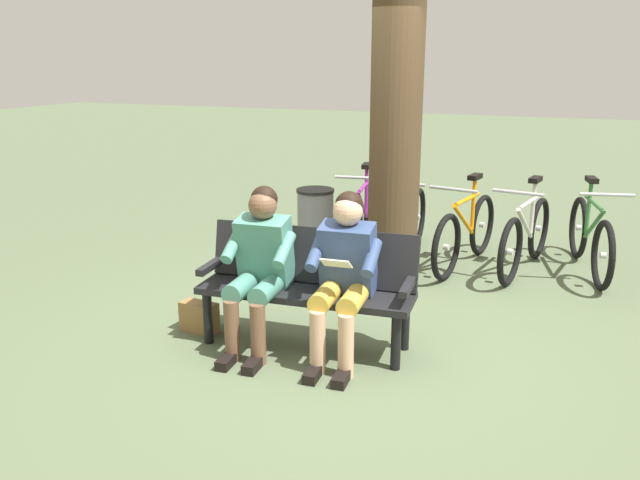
{
  "coord_description": "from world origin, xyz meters",
  "views": [
    {
      "loc": [
        -1.51,
        4.38,
        2.12
      ],
      "look_at": [
        0.26,
        -0.11,
        0.75
      ],
      "focal_mm": 36.8,
      "sensor_mm": 36.0,
      "label": 1
    }
  ],
  "objects_px": {
    "bench": "(309,279)",
    "bicycle_orange": "(408,225)",
    "person_reading": "(344,269)",
    "handbag": "(199,317)",
    "bicycle_blue": "(465,233)",
    "bicycle_purple": "(363,217)",
    "person_companion": "(260,261)",
    "tree_trunk": "(396,110)",
    "bicycle_silver": "(526,237)",
    "bicycle_green": "(590,237)",
    "litter_bin": "(315,232)"
  },
  "relations": [
    {
      "from": "handbag",
      "to": "bicycle_orange",
      "type": "bearing_deg",
      "value": -112.32
    },
    {
      "from": "bicycle_silver",
      "to": "bicycle_purple",
      "type": "distance_m",
      "value": 1.78
    },
    {
      "from": "bench",
      "to": "bicycle_blue",
      "type": "height_order",
      "value": "bicycle_blue"
    },
    {
      "from": "person_companion",
      "to": "bicycle_silver",
      "type": "relative_size",
      "value": 0.72
    },
    {
      "from": "bench",
      "to": "bicycle_orange",
      "type": "bearing_deg",
      "value": -97.77
    },
    {
      "from": "person_reading",
      "to": "bicycle_orange",
      "type": "xyz_separation_m",
      "value": [
        0.17,
        -2.54,
        -0.31
      ]
    },
    {
      "from": "person_reading",
      "to": "bicycle_blue",
      "type": "distance_m",
      "value": 2.51
    },
    {
      "from": "bicycle_green",
      "to": "bicycle_orange",
      "type": "bearing_deg",
      "value": -97.2
    },
    {
      "from": "bicycle_purple",
      "to": "bicycle_orange",
      "type": "bearing_deg",
      "value": 65.48
    },
    {
      "from": "bicycle_green",
      "to": "bicycle_blue",
      "type": "xyz_separation_m",
      "value": [
        1.19,
        0.27,
        0.0
      ]
    },
    {
      "from": "bicycle_green",
      "to": "bicycle_orange",
      "type": "height_order",
      "value": "same"
    },
    {
      "from": "litter_bin",
      "to": "bicycle_blue",
      "type": "xyz_separation_m",
      "value": [
        -1.35,
        -0.78,
        -0.07
      ]
    },
    {
      "from": "person_companion",
      "to": "litter_bin",
      "type": "height_order",
      "value": "person_companion"
    },
    {
      "from": "bench",
      "to": "handbag",
      "type": "height_order",
      "value": "bench"
    },
    {
      "from": "tree_trunk",
      "to": "bicycle_silver",
      "type": "xyz_separation_m",
      "value": [
        -1.14,
        -0.89,
        -1.28
      ]
    },
    {
      "from": "person_reading",
      "to": "person_companion",
      "type": "bearing_deg",
      "value": -0.05
    },
    {
      "from": "litter_bin",
      "to": "bicycle_blue",
      "type": "distance_m",
      "value": 1.56
    },
    {
      "from": "handbag",
      "to": "bicycle_silver",
      "type": "xyz_separation_m",
      "value": [
        -2.25,
        -2.51,
        0.24
      ]
    },
    {
      "from": "tree_trunk",
      "to": "bicycle_green",
      "type": "height_order",
      "value": "tree_trunk"
    },
    {
      "from": "person_companion",
      "to": "bicycle_purple",
      "type": "bearing_deg",
      "value": -92.14
    },
    {
      "from": "bicycle_purple",
      "to": "bicycle_green",
      "type": "bearing_deg",
      "value": 81.8
    },
    {
      "from": "bicycle_purple",
      "to": "bench",
      "type": "bearing_deg",
      "value": 0.22
    },
    {
      "from": "person_reading",
      "to": "bicycle_green",
      "type": "xyz_separation_m",
      "value": [
        -1.65,
        -2.71,
        -0.31
      ]
    },
    {
      "from": "person_reading",
      "to": "bicycle_silver",
      "type": "xyz_separation_m",
      "value": [
        -1.05,
        -2.51,
        -0.31
      ]
    },
    {
      "from": "person_companion",
      "to": "tree_trunk",
      "type": "xyz_separation_m",
      "value": [
        -0.55,
        -1.66,
        0.98
      ]
    },
    {
      "from": "bicycle_green",
      "to": "bench",
      "type": "bearing_deg",
      "value": -50.17
    },
    {
      "from": "person_reading",
      "to": "handbag",
      "type": "bearing_deg",
      "value": -3.98
    },
    {
      "from": "handbag",
      "to": "litter_bin",
      "type": "distance_m",
      "value": 1.73
    },
    {
      "from": "bicycle_orange",
      "to": "bicycle_purple",
      "type": "bearing_deg",
      "value": -107.73
    },
    {
      "from": "person_companion",
      "to": "bicycle_blue",
      "type": "relative_size",
      "value": 0.72
    },
    {
      "from": "handbag",
      "to": "bicycle_silver",
      "type": "height_order",
      "value": "bicycle_silver"
    },
    {
      "from": "person_reading",
      "to": "handbag",
      "type": "relative_size",
      "value": 4.0
    },
    {
      "from": "person_reading",
      "to": "bicycle_green",
      "type": "relative_size",
      "value": 0.73
    },
    {
      "from": "bicycle_green",
      "to": "bicycle_orange",
      "type": "relative_size",
      "value": 0.98
    },
    {
      "from": "person_reading",
      "to": "handbag",
      "type": "height_order",
      "value": "person_reading"
    },
    {
      "from": "tree_trunk",
      "to": "bicycle_orange",
      "type": "distance_m",
      "value": 1.58
    },
    {
      "from": "handbag",
      "to": "bicycle_blue",
      "type": "xyz_separation_m",
      "value": [
        -1.67,
        -2.44,
        0.24
      ]
    },
    {
      "from": "bench",
      "to": "litter_bin",
      "type": "distance_m",
      "value": 1.63
    },
    {
      "from": "bench",
      "to": "bicycle_purple",
      "type": "height_order",
      "value": "bicycle_purple"
    },
    {
      "from": "bench",
      "to": "person_reading",
      "type": "distance_m",
      "value": 0.39
    },
    {
      "from": "handbag",
      "to": "person_companion",
      "type": "bearing_deg",
      "value": 175.49
    },
    {
      "from": "bench",
      "to": "bicycle_orange",
      "type": "distance_m",
      "value": 2.41
    },
    {
      "from": "bench",
      "to": "person_reading",
      "type": "xyz_separation_m",
      "value": [
        -0.33,
        0.14,
        0.16
      ]
    },
    {
      "from": "tree_trunk",
      "to": "bicycle_orange",
      "type": "xyz_separation_m",
      "value": [
        0.07,
        -0.92,
        -1.28
      ]
    },
    {
      "from": "person_reading",
      "to": "bicycle_purple",
      "type": "height_order",
      "value": "person_reading"
    },
    {
      "from": "bench",
      "to": "tree_trunk",
      "type": "relative_size",
      "value": 0.5
    },
    {
      "from": "bicycle_purple",
      "to": "person_companion",
      "type": "bearing_deg",
      "value": -6.77
    },
    {
      "from": "bicycle_blue",
      "to": "bicycle_orange",
      "type": "height_order",
      "value": "same"
    },
    {
      "from": "litter_bin",
      "to": "handbag",
      "type": "bearing_deg",
      "value": 79.12
    },
    {
      "from": "person_companion",
      "to": "bicycle_orange",
      "type": "relative_size",
      "value": 0.71
    }
  ]
}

